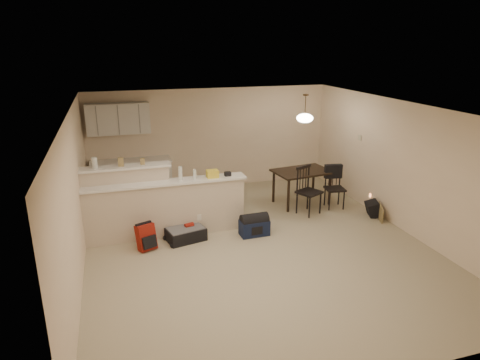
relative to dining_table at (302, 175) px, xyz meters
name	(u,v)px	position (x,y,z in m)	size (l,w,h in m)	color
room	(257,180)	(-1.69, -1.73, 0.56)	(7.00, 7.02, 2.50)	#B4A98B
breakfast_bar	(152,206)	(-3.45, -0.75, -0.08)	(3.08, 0.58, 1.39)	beige
upper_cabinets	(118,119)	(-3.89, 1.59, 1.21)	(1.40, 0.34, 0.70)	white
kitchen_counter	(132,180)	(-3.69, 1.46, -0.24)	(1.80, 0.60, 0.90)	white
thermostat	(360,138)	(1.30, -0.18, 0.81)	(0.02, 0.12, 0.12)	beige
jar	(95,163)	(-4.40, -0.61, 0.80)	(0.10, 0.10, 0.20)	silver
cereal_box	(121,162)	(-3.94, -0.61, 0.78)	(0.10, 0.07, 0.16)	#96804D
small_box	(143,161)	(-3.55, -0.61, 0.76)	(0.08, 0.06, 0.12)	#96804D
bottle_a	(180,174)	(-2.89, -0.83, 0.53)	(0.07, 0.07, 0.26)	silver
bottle_b	(195,174)	(-2.62, -0.83, 0.49)	(0.06, 0.06, 0.18)	silver
bag_lump	(212,174)	(-2.28, -0.83, 0.47)	(0.22, 0.18, 0.14)	#96804D
pouch	(228,174)	(-1.98, -0.83, 0.44)	(0.12, 0.10, 0.08)	#96804D
dining_table	(302,175)	(0.00, 0.00, 0.00)	(1.36, 1.00, 0.79)	black
pendant_lamp	(305,118)	(0.00, 0.00, 1.30)	(0.36, 0.36, 0.62)	brown
dining_chair_near	(309,191)	(-0.11, -0.62, -0.17)	(0.46, 0.43, 1.04)	black
dining_chair_far	(335,188)	(0.60, -0.46, -0.22)	(0.41, 0.39, 0.94)	black
suitcase	(186,234)	(-2.89, -1.15, -0.57)	(0.69, 0.45, 0.23)	black
red_backpack	(146,237)	(-3.63, -1.30, -0.46)	(0.31, 0.20, 0.47)	maroon
navy_duffel	(254,228)	(-1.58, -1.31, -0.54)	(0.55, 0.30, 0.30)	#131D3D
black_daypack	(373,209)	(1.16, -1.14, -0.54)	(0.35, 0.25, 0.31)	black
cardboard_sheet	(380,213)	(1.16, -1.40, -0.53)	(0.42, 0.02, 0.32)	#96804D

